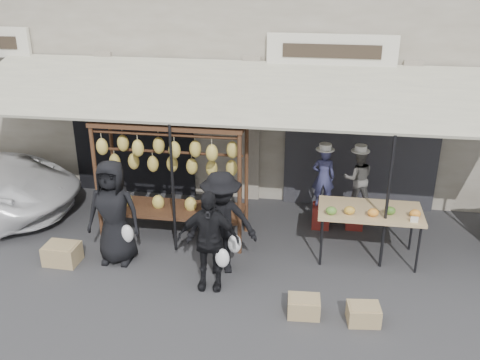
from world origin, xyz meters
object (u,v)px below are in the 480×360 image
(customer_right, at_px, (221,223))
(crate_near_b, at_px, (363,314))
(banana_rack, at_px, (171,158))
(vendor_right, at_px, (358,178))
(crate_near_a, at_px, (304,306))
(produce_table, at_px, (370,213))
(vendor_left, at_px, (323,177))
(crate_far, at_px, (62,254))
(customer_mid, at_px, (208,240))
(customer_left, at_px, (114,212))

(customer_right, height_order, crate_near_b, customer_right)
(banana_rack, height_order, customer_right, banana_rack)
(banana_rack, bearing_deg, vendor_right, 15.66)
(crate_near_a, bearing_deg, banana_rack, 141.86)
(produce_table, xyz_separation_m, vendor_left, (-0.79, 1.02, 0.16))
(crate_near_b, relative_size, crate_far, 0.81)
(produce_table, xyz_separation_m, crate_near_b, (-0.14, -1.77, -0.73))
(produce_table, bearing_deg, customer_mid, -153.68)
(banana_rack, bearing_deg, crate_far, -145.53)
(vendor_right, height_order, crate_near_a, vendor_right)
(crate_near_a, bearing_deg, crate_far, 169.11)
(customer_left, relative_size, crate_near_b, 4.01)
(customer_mid, height_order, crate_near_a, customer_mid)
(produce_table, height_order, crate_near_b, produce_table)
(banana_rack, bearing_deg, crate_near_a, -38.14)
(customer_right, xyz_separation_m, crate_near_b, (2.22, -1.00, -0.74))
(banana_rack, relative_size, produce_table, 1.53)
(customer_right, height_order, crate_far, customer_right)
(vendor_right, xyz_separation_m, customer_left, (-4.00, -1.81, -0.11))
(crate_near_a, relative_size, crate_far, 0.82)
(vendor_left, xyz_separation_m, vendor_right, (0.63, 0.07, -0.02))
(banana_rack, relative_size, crate_near_b, 5.79)
(vendor_left, bearing_deg, customer_right, 46.69)
(produce_table, distance_m, customer_mid, 2.76)
(customer_right, xyz_separation_m, crate_near_a, (1.38, -0.96, -0.73))
(customer_mid, bearing_deg, vendor_left, 50.22)
(banana_rack, height_order, customer_left, banana_rack)
(produce_table, height_order, vendor_left, vendor_left)
(vendor_left, bearing_deg, crate_near_a, 84.01)
(vendor_left, height_order, crate_near_b, vendor_left)
(vendor_left, bearing_deg, vendor_right, -175.50)
(produce_table, relative_size, customer_mid, 1.05)
(banana_rack, distance_m, customer_right, 1.58)
(vendor_left, bearing_deg, customer_left, 25.17)
(banana_rack, distance_m, crate_near_b, 4.07)
(produce_table, height_order, crate_near_a, produce_table)
(vendor_left, height_order, customer_right, customer_right)
(vendor_right, bearing_deg, customer_mid, 37.65)
(banana_rack, distance_m, crate_far, 2.43)
(customer_mid, bearing_deg, produce_table, 23.37)
(produce_table, height_order, customer_right, customer_right)
(crate_near_b, xyz_separation_m, crate_far, (-4.91, 0.83, 0.03))
(customer_mid, xyz_separation_m, crate_near_b, (2.33, -0.55, -0.68))
(customer_mid, distance_m, crate_near_b, 2.49)
(produce_table, xyz_separation_m, crate_far, (-5.05, -0.94, -0.70))
(produce_table, distance_m, customer_left, 4.23)
(produce_table, relative_size, crate_near_a, 3.71)
(customer_mid, bearing_deg, customer_left, 160.41)
(crate_near_a, distance_m, crate_near_b, 0.84)
(vendor_right, height_order, customer_right, customer_right)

